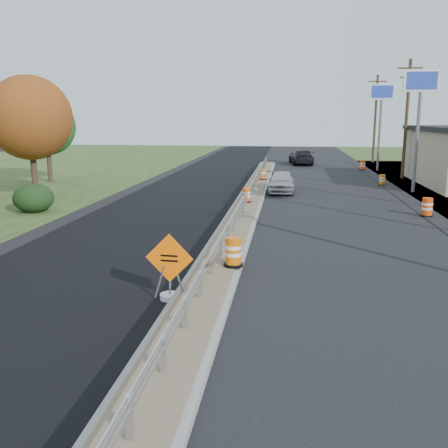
# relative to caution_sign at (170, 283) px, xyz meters

# --- Properties ---
(ground) EXTENTS (140.00, 140.00, 0.00)m
(ground) POSITION_rel_caution_sign_xyz_m (0.90, 5.69, -0.47)
(ground) COLOR black
(ground) RESTS_ON ground
(milled_overlay) EXTENTS (7.20, 120.00, 0.01)m
(milled_overlay) POSITION_rel_caution_sign_xyz_m (-3.50, 15.69, -0.46)
(milled_overlay) COLOR black
(milled_overlay) RESTS_ON ground
(median) EXTENTS (1.60, 55.00, 0.23)m
(median) POSITION_rel_caution_sign_xyz_m (0.90, 13.69, -0.36)
(median) COLOR gray
(median) RESTS_ON ground
(guardrail) EXTENTS (0.10, 46.15, 0.72)m
(guardrail) POSITION_rel_caution_sign_xyz_m (0.90, 14.69, 0.26)
(guardrail) COLOR silver
(guardrail) RESTS_ON median
(pylon_sign_mid) EXTENTS (2.20, 0.30, 7.90)m
(pylon_sign_mid) POSITION_rel_caution_sign_xyz_m (11.40, 21.69, 6.01)
(pylon_sign_mid) COLOR slate
(pylon_sign_mid) RESTS_ON ground
(pylon_sign_north) EXTENTS (2.20, 0.30, 7.90)m
(pylon_sign_north) POSITION_rel_caution_sign_xyz_m (11.40, 35.69, 6.01)
(pylon_sign_north) COLOR slate
(pylon_sign_north) RESTS_ON ground
(utility_pole_nmid) EXTENTS (1.90, 0.26, 9.40)m
(utility_pole_nmid) POSITION_rel_caution_sign_xyz_m (12.40, 29.69, 4.46)
(utility_pole_nmid) COLOR #473523
(utility_pole_nmid) RESTS_ON ground
(utility_pole_north) EXTENTS (1.90, 0.26, 9.40)m
(utility_pole_north) POSITION_rel_caution_sign_xyz_m (12.40, 44.69, 4.46)
(utility_pole_north) COLOR #473523
(utility_pole_north) RESTS_ON ground
(hedge_north) EXTENTS (2.09, 2.09, 1.52)m
(hedge_north) POSITION_rel_caution_sign_xyz_m (-10.10, 11.69, 0.29)
(hedge_north) COLOR black
(hedge_north) RESTS_ON ground
(tree_near_red) EXTENTS (4.95, 4.95, 7.35)m
(tree_near_red) POSITION_rel_caution_sign_xyz_m (-12.10, 15.69, 4.39)
(tree_near_red) COLOR #473523
(tree_near_red) RESTS_ON ground
(tree_near_back) EXTENTS (4.29, 4.29, 6.37)m
(tree_near_back) POSITION_rel_caution_sign_xyz_m (-15.10, 23.69, 3.74)
(tree_near_back) COLOR #473523
(tree_near_back) RESTS_ON ground
(caution_sign) EXTENTS (1.34, 0.56, 1.85)m
(caution_sign) POSITION_rel_caution_sign_xyz_m (0.00, 0.00, 0.00)
(caution_sign) COLOR white
(caution_sign) RESTS_ON ground
(barrel_median_near) EXTENTS (0.63, 0.63, 0.93)m
(barrel_median_near) POSITION_rel_caution_sign_xyz_m (1.45, 2.61, 0.20)
(barrel_median_near) COLOR black
(barrel_median_near) RESTS_ON median
(barrel_median_mid) EXTENTS (0.55, 0.55, 0.80)m
(barrel_median_mid) POSITION_rel_caution_sign_xyz_m (0.81, 14.98, 0.14)
(barrel_median_mid) COLOR black
(barrel_median_mid) RESTS_ON median
(barrel_median_far) EXTENTS (0.53, 0.53, 0.78)m
(barrel_median_far) POSITION_rel_caution_sign_xyz_m (1.21, 25.46, 0.14)
(barrel_median_far) COLOR black
(barrel_median_far) RESTS_ON median
(barrel_shoulder_near) EXTENTS (0.64, 0.64, 0.94)m
(barrel_shoulder_near) POSITION_rel_caution_sign_xyz_m (10.10, 13.15, -0.02)
(barrel_shoulder_near) COLOR black
(barrel_shoulder_near) RESTS_ON ground
(barrel_shoulder_mid) EXTENTS (0.53, 0.53, 0.78)m
(barrel_shoulder_mid) POSITION_rel_caution_sign_xyz_m (10.00, 25.15, -0.09)
(barrel_shoulder_mid) COLOR black
(barrel_shoulder_mid) RESTS_ON ground
(barrel_shoulder_far) EXTENTS (0.64, 0.64, 0.94)m
(barrel_shoulder_far) POSITION_rel_caution_sign_xyz_m (10.10, 36.08, -0.02)
(barrel_shoulder_far) COLOR black
(barrel_shoulder_far) RESTS_ON ground
(car_silver) EXTENTS (1.77, 4.26, 1.44)m
(car_silver) POSITION_rel_caution_sign_xyz_m (2.70, 20.60, 0.25)
(car_silver) COLOR silver
(car_silver) RESTS_ON ground
(car_dark_far) EXTENTS (2.79, 5.63, 1.57)m
(car_dark_far) POSITION_rel_caution_sign_xyz_m (4.44, 41.37, 0.32)
(car_dark_far) COLOR black
(car_dark_far) RESTS_ON ground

